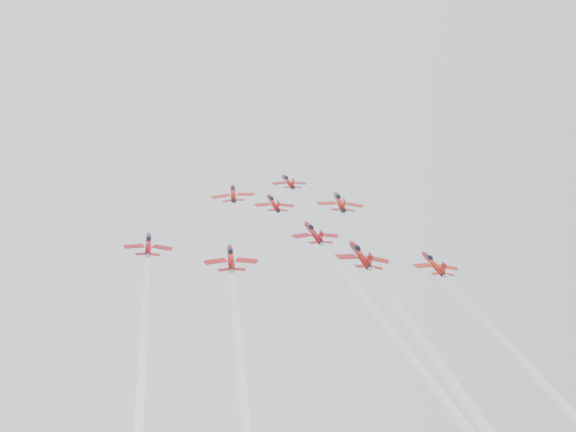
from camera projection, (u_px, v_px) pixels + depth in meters
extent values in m
cylinder|color=maroon|center=(288.00, 182.00, 169.12)|extent=(0.99, 7.86, 6.04)
cone|color=maroon|center=(285.00, 175.00, 174.23)|extent=(0.99, 2.18, 1.96)
cone|color=black|center=(291.00, 188.00, 164.42)|extent=(0.99, 1.45, 1.43)
ellipsoid|color=black|center=(287.00, 178.00, 170.90)|extent=(0.90, 2.07, 1.81)
cube|color=maroon|center=(278.00, 182.00, 168.09)|extent=(3.67, 2.35, 1.02)
cube|color=maroon|center=(299.00, 184.00, 168.83)|extent=(3.67, 2.35, 1.02)
cube|color=maroon|center=(291.00, 182.00, 165.08)|extent=(0.11, 2.36, 2.40)
cube|color=maroon|center=(285.00, 187.00, 165.07)|extent=(1.76, 1.16, 0.58)
cube|color=maroon|center=(296.00, 187.00, 165.45)|extent=(1.76, 1.16, 0.58)
cylinder|color=#B01610|center=(233.00, 194.00, 156.28)|extent=(1.10, 8.79, 6.76)
cone|color=#B01610|center=(232.00, 186.00, 161.99)|extent=(1.10, 2.44, 2.18)
cone|color=black|center=(235.00, 202.00, 151.03)|extent=(1.10, 1.62, 1.60)
ellipsoid|color=black|center=(233.00, 188.00, 158.27)|extent=(1.00, 2.32, 2.02)
cube|color=#B01610|center=(221.00, 195.00, 155.13)|extent=(4.10, 2.63, 1.14)
cube|color=#B01610|center=(246.00, 196.00, 155.96)|extent=(4.10, 2.63, 1.14)
cube|color=#B01610|center=(235.00, 195.00, 151.76)|extent=(0.12, 2.64, 2.68)
cube|color=#B01610|center=(228.00, 200.00, 151.75)|extent=(1.97, 1.30, 0.65)
cube|color=#B01610|center=(241.00, 201.00, 152.18)|extent=(1.97, 1.30, 0.65)
cylinder|color=#A20F0F|center=(273.00, 204.00, 152.48)|extent=(1.02, 8.15, 6.26)
cone|color=#A20F0F|center=(271.00, 195.00, 157.79)|extent=(1.02, 2.26, 2.03)
cone|color=black|center=(276.00, 212.00, 147.62)|extent=(1.02, 1.50, 1.48)
ellipsoid|color=black|center=(273.00, 198.00, 154.34)|extent=(0.93, 2.15, 1.87)
cube|color=#A20F0F|center=(262.00, 204.00, 151.42)|extent=(3.80, 2.44, 1.05)
cube|color=#A20F0F|center=(286.00, 205.00, 152.19)|extent=(3.80, 2.44, 1.05)
cube|color=#A20F0F|center=(276.00, 205.00, 148.30)|extent=(0.11, 2.45, 2.49)
cube|color=#A20F0F|center=(269.00, 210.00, 148.29)|extent=(1.82, 1.20, 0.60)
cube|color=#A20F0F|center=(282.00, 210.00, 148.69)|extent=(1.82, 1.20, 0.60)
cylinder|color=maroon|center=(340.00, 202.00, 157.66)|extent=(1.22, 9.70, 7.45)
cone|color=maroon|center=(334.00, 193.00, 163.97)|extent=(1.22, 2.69, 2.41)
cone|color=black|center=(345.00, 212.00, 151.87)|extent=(1.22, 1.79, 1.76)
ellipsoid|color=black|center=(338.00, 196.00, 159.86)|extent=(1.11, 2.56, 2.23)
cube|color=maroon|center=(327.00, 203.00, 156.39)|extent=(4.52, 2.90, 1.25)
cube|color=maroon|center=(354.00, 205.00, 157.31)|extent=(4.52, 2.90, 1.25)
cube|color=maroon|center=(345.00, 204.00, 152.68)|extent=(0.13, 2.91, 2.96)
cube|color=maroon|center=(337.00, 210.00, 152.66)|extent=(2.17, 1.43, 0.72)
cube|color=maroon|center=(351.00, 210.00, 153.14)|extent=(2.17, 1.43, 0.72)
cylinder|color=maroon|center=(314.00, 234.00, 137.21)|extent=(1.08, 8.58, 6.60)
cone|color=maroon|center=(309.00, 223.00, 142.80)|extent=(1.08, 2.38, 2.13)
cone|color=black|center=(319.00, 244.00, 132.08)|extent=(1.08, 1.58, 1.56)
ellipsoid|color=black|center=(312.00, 227.00, 139.16)|extent=(0.98, 2.26, 1.97)
cube|color=maroon|center=(301.00, 235.00, 136.09)|extent=(4.00, 2.57, 1.11)
cube|color=maroon|center=(328.00, 236.00, 136.90)|extent=(4.00, 2.57, 1.11)
cube|color=maroon|center=(318.00, 236.00, 132.81)|extent=(0.12, 2.58, 2.62)
cube|color=maroon|center=(311.00, 242.00, 132.79)|extent=(1.92, 1.27, 0.64)
cube|color=maroon|center=(325.00, 243.00, 133.21)|extent=(1.92, 1.27, 0.64)
cylinder|color=white|center=(379.00, 374.00, 90.51)|extent=(1.37, 72.38, 52.63)
cylinder|color=maroon|center=(148.00, 245.00, 123.89)|extent=(0.98, 7.82, 6.02)
cone|color=maroon|center=(150.00, 234.00, 128.98)|extent=(0.98, 2.17, 1.95)
cone|color=black|center=(147.00, 256.00, 119.21)|extent=(0.98, 1.44, 1.42)
ellipsoid|color=black|center=(149.00, 238.00, 125.67)|extent=(0.89, 2.06, 1.80)
cube|color=maroon|center=(134.00, 246.00, 122.87)|extent=(3.65, 2.34, 1.01)
cube|color=maroon|center=(162.00, 247.00, 123.61)|extent=(3.65, 2.34, 1.01)
cube|color=maroon|center=(147.00, 248.00, 119.87)|extent=(0.11, 2.35, 2.39)
cube|color=maroon|center=(139.00, 254.00, 119.86)|extent=(1.75, 1.16, 0.58)
cube|color=maroon|center=(155.00, 254.00, 120.24)|extent=(1.75, 1.16, 0.58)
cylinder|color=white|center=(128.00, 394.00, 81.31)|extent=(1.25, 65.99, 47.98)
cylinder|color=#9D100F|center=(231.00, 259.00, 121.58)|extent=(1.08, 8.59, 6.61)
cone|color=#9D100F|center=(229.00, 246.00, 127.17)|extent=(1.08, 2.38, 2.14)
cone|color=black|center=(233.00, 272.00, 116.45)|extent=(1.08, 1.59, 1.56)
ellipsoid|color=black|center=(230.00, 251.00, 123.53)|extent=(0.98, 2.27, 1.98)
cube|color=#9D100F|center=(215.00, 260.00, 120.46)|extent=(4.01, 2.57, 1.11)
cube|color=#9D100F|center=(247.00, 261.00, 121.27)|extent=(4.01, 2.57, 1.11)
cube|color=#9D100F|center=(233.00, 262.00, 117.17)|extent=(0.12, 2.58, 2.62)
cube|color=#9D100F|center=(224.00, 269.00, 117.16)|extent=(1.92, 1.27, 0.64)
cube|color=#9D100F|center=(241.00, 270.00, 117.58)|extent=(1.92, 1.27, 0.64)
cylinder|color=maroon|center=(361.00, 256.00, 128.50)|extent=(1.18, 9.37, 7.20)
cone|color=maroon|center=(353.00, 242.00, 134.60)|extent=(1.18, 2.60, 2.33)
cone|color=black|center=(369.00, 269.00, 122.90)|extent=(1.18, 1.73, 1.71)
ellipsoid|color=black|center=(358.00, 248.00, 130.63)|extent=(1.07, 2.47, 2.16)
cube|color=maroon|center=(346.00, 257.00, 127.28)|extent=(4.37, 2.80, 1.21)
cube|color=maroon|center=(378.00, 259.00, 128.16)|extent=(4.37, 2.80, 1.21)
cube|color=maroon|center=(368.00, 259.00, 123.69)|extent=(0.13, 2.81, 2.86)
cube|color=maroon|center=(359.00, 267.00, 123.67)|extent=(2.10, 1.39, 0.69)
cube|color=maroon|center=(376.00, 267.00, 124.13)|extent=(2.10, 1.39, 0.69)
cylinder|color=#AA1D10|center=(434.00, 264.00, 127.89)|extent=(0.99, 7.90, 6.07)
cone|color=#AA1D10|center=(424.00, 253.00, 133.03)|extent=(0.99, 2.19, 1.96)
cone|color=black|center=(443.00, 276.00, 123.18)|extent=(0.99, 1.46, 1.44)
ellipsoid|color=black|center=(431.00, 258.00, 129.69)|extent=(0.90, 2.08, 1.82)
cube|color=#AA1D10|center=(422.00, 266.00, 126.86)|extent=(3.68, 2.36, 1.02)
cube|color=#AA1D10|center=(448.00, 267.00, 127.61)|extent=(3.68, 2.36, 1.02)
cube|color=#AA1D10|center=(442.00, 268.00, 123.84)|extent=(0.11, 2.37, 2.41)
cube|color=#AA1D10|center=(435.00, 274.00, 123.82)|extent=(1.77, 1.17, 0.59)
cube|color=#AA1D10|center=(449.00, 274.00, 124.21)|extent=(1.77, 1.17, 0.59)
cylinder|color=white|center=(558.00, 418.00, 84.93)|extent=(1.26, 66.59, 48.41)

